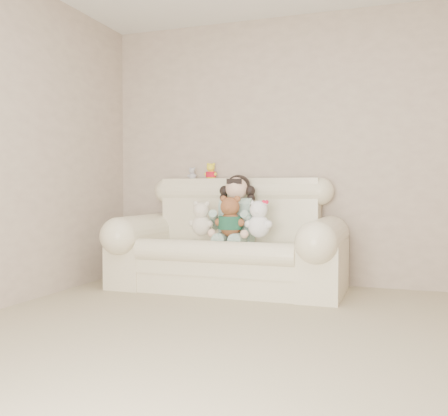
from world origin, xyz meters
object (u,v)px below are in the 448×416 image
at_px(brown_teddy, 230,212).
at_px(white_cat, 259,215).
at_px(seated_child, 237,208).
at_px(cream_teddy, 201,215).
at_px(sofa, 228,233).

xyz_separation_m(brown_teddy, white_cat, (0.26, 0.01, -0.02)).
relative_size(seated_child, cream_teddy, 1.76).
bearing_deg(white_cat, brown_teddy, 168.35).
bearing_deg(sofa, cream_teddy, -148.97).
relative_size(sofa, cream_teddy, 5.72).
height_order(sofa, seated_child, seated_child).
bearing_deg(sofa, seated_child, 51.59).
relative_size(seated_child, brown_teddy, 1.52).
distance_m(seated_child, cream_teddy, 0.35).
bearing_deg(cream_teddy, brown_teddy, -18.57).
distance_m(seated_child, brown_teddy, 0.21).
bearing_deg(seated_child, white_cat, -35.79).
xyz_separation_m(sofa, cream_teddy, (-0.21, -0.13, 0.17)).
bearing_deg(brown_teddy, cream_teddy, -157.79).
bearing_deg(sofa, white_cat, -19.70).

